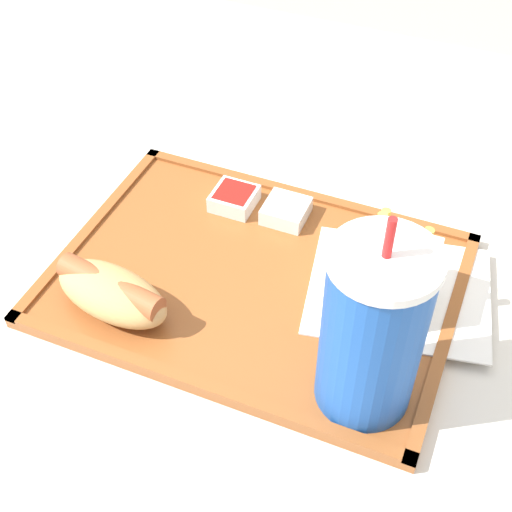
# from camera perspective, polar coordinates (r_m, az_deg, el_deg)

# --- Properties ---
(dining_table) EXTENTS (1.23, 1.09, 0.77)m
(dining_table) POSITION_cam_1_polar(r_m,az_deg,el_deg) (1.05, -0.36, -15.55)
(dining_table) COLOR beige
(dining_table) RESTS_ON ground_plane
(food_tray) EXTENTS (0.40, 0.29, 0.01)m
(food_tray) POSITION_cam_1_polar(r_m,az_deg,el_deg) (0.72, 0.00, -1.94)
(food_tray) COLOR brown
(food_tray) RESTS_ON dining_table
(paper_napkin) EXTENTS (0.20, 0.18, 0.00)m
(paper_napkin) POSITION_cam_1_polar(r_m,az_deg,el_deg) (0.72, 11.38, -2.71)
(paper_napkin) COLOR white
(paper_napkin) RESTS_ON food_tray
(soda_cup) EXTENTS (0.09, 0.09, 0.20)m
(soda_cup) POSITION_cam_1_polar(r_m,az_deg,el_deg) (0.57, 9.31, -5.93)
(soda_cup) COLOR #194CA5
(soda_cup) RESTS_ON food_tray
(hot_dog_far) EXTENTS (0.13, 0.08, 0.05)m
(hot_dog_far) POSITION_cam_1_polar(r_m,az_deg,el_deg) (0.69, -11.48, -2.85)
(hot_dog_far) COLOR tan
(hot_dog_far) RESTS_ON food_tray
(fries_carton) EXTENTS (0.08, 0.06, 0.11)m
(fries_carton) POSITION_cam_1_polar(r_m,az_deg,el_deg) (0.68, 10.72, -1.39)
(fries_carton) COLOR silver
(fries_carton) RESTS_ON food_tray
(sauce_cup_mayo) EXTENTS (0.05, 0.05, 0.02)m
(sauce_cup_mayo) POSITION_cam_1_polar(r_m,az_deg,el_deg) (0.78, 2.41, 3.67)
(sauce_cup_mayo) COLOR silver
(sauce_cup_mayo) RESTS_ON food_tray
(sauce_cup_ketchup) EXTENTS (0.05, 0.05, 0.02)m
(sauce_cup_ketchup) POSITION_cam_1_polar(r_m,az_deg,el_deg) (0.79, -1.76, 4.66)
(sauce_cup_ketchup) COLOR silver
(sauce_cup_ketchup) RESTS_ON food_tray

